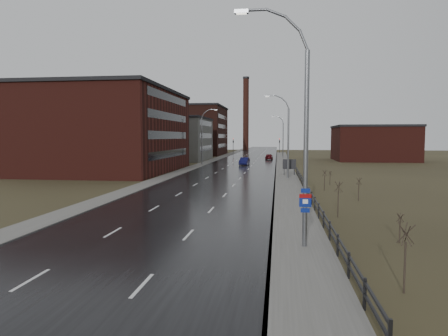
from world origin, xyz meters
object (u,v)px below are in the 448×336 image
(car_near, at_px, (244,162))
(billboard, at_px, (289,165))
(car_far, at_px, (269,157))
(streetlight_main, at_px, (300,130))

(car_near, bearing_deg, billboard, -65.06)
(billboard, relative_size, car_near, 0.53)
(car_far, bearing_deg, streetlight_main, 95.24)
(streetlight_main, distance_m, car_far, 79.53)
(streetlight_main, height_order, car_near, streetlight_main)
(streetlight_main, height_order, billboard, streetlight_main)
(streetlight_main, xyz_separation_m, billboard, (0.63, 38.31, -4.38))
(streetlight_main, relative_size, car_near, 2.58)
(billboard, height_order, car_far, billboard)
(car_near, xyz_separation_m, car_far, (4.51, 19.72, -0.02))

